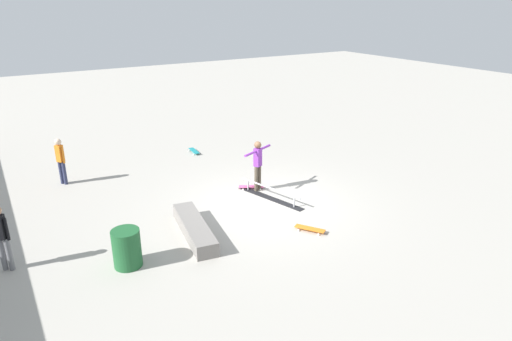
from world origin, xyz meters
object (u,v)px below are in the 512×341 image
skater_main (258,162)px  bystander_orange_shirt (61,159)px  skate_ledge (194,229)px  grind_rail (270,194)px  skateboard_main (252,187)px  loose_skateboard_teal (194,151)px  loose_skateboard_orange (310,229)px  bystander_black_shirt (2,235)px  trash_bin (127,248)px

skater_main → bystander_orange_shirt: size_ratio=1.05×
skate_ledge → bystander_orange_shirt: bystander_orange_shirt is taller
grind_rail → bystander_orange_shirt: bystander_orange_shirt is taller
skate_ledge → skateboard_main: 3.34m
skater_main → skateboard_main: skater_main is taller
skate_ledge → loose_skateboard_teal: bearing=-24.2°
grind_rail → loose_skateboard_orange: 2.29m
bystander_black_shirt → skater_main: bearing=41.5°
skater_main → bystander_black_shirt: bearing=-15.8°
bystander_black_shirt → grind_rail: bearing=35.6°
grind_rail → skater_main: bearing=-16.2°
bystander_orange_shirt → trash_bin: (-5.87, -0.34, -0.42)m
skate_ledge → loose_skateboard_teal: 6.66m
skater_main → loose_skateboard_orange: (-3.00, 0.27, -0.86)m
skater_main → loose_skateboard_teal: (4.45, 0.18, -0.86)m
loose_skateboard_teal → skateboard_main: bearing=-173.6°
skater_main → skateboard_main: (0.20, 0.11, -0.86)m
skateboard_main → bystander_orange_shirt: size_ratio=0.52×
loose_skateboard_orange → trash_bin: 4.59m
skateboard_main → trash_bin: bearing=55.0°
skateboard_main → bystander_black_shirt: bystander_black_shirt is taller
grind_rail → bystander_orange_shirt: (4.48, 5.09, 0.71)m
bystander_orange_shirt → loose_skateboard_orange: size_ratio=1.96×
grind_rail → bystander_black_shirt: size_ratio=1.57×
trash_bin → bystander_black_shirt: bearing=62.0°
bystander_black_shirt → loose_skateboard_teal: bearing=72.1°
loose_skateboard_orange → bystander_black_shirt: bearing=39.6°
loose_skateboard_teal → skater_main: bearing=-172.3°
skater_main → skate_ledge: bearing=6.3°
skate_ledge → bystander_black_shirt: bystander_black_shirt is taller
bystander_orange_shirt → loose_skateboard_teal: bearing=63.7°
trash_bin → skate_ledge: bearing=-75.1°
skate_ledge → bystander_black_shirt: (0.74, 4.18, 0.69)m
skateboard_main → bystander_black_shirt: (-1.08, 6.97, 0.81)m
bystander_black_shirt → loose_skateboard_orange: bearing=17.1°
grind_rail → skateboard_main: grind_rail is taller
grind_rail → trash_bin: trash_bin is taller
grind_rail → loose_skateboard_orange: (-2.27, 0.26, -0.08)m
grind_rail → skateboard_main: (0.92, 0.10, -0.08)m
skateboard_main → bystander_orange_shirt: bystander_orange_shirt is taller
skater_main → trash_bin: (-2.12, 4.76, -0.49)m
grind_rail → trash_bin: bearing=91.0°
skate_ledge → loose_skateboard_teal: size_ratio=3.06×
skateboard_main → skater_main: bearing=147.0°
grind_rail → bystander_orange_shirt: 6.82m
skater_main → bystander_orange_shirt: bearing=-59.3°
bystander_black_shirt → loose_skateboard_orange: size_ratio=2.00×
loose_skateboard_teal → trash_bin: trash_bin is taller
skate_ledge → bystander_black_shirt: size_ratio=1.60×
loose_skateboard_orange → skateboard_main: bearing=-36.0°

